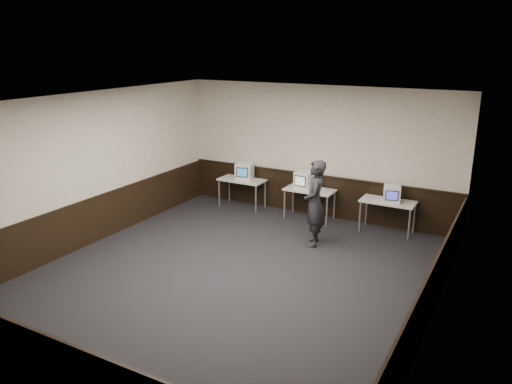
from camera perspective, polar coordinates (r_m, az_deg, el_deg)
floor at (r=9.37m, az=-2.72°, el=-9.57°), size 8.00×8.00×0.00m
ceiling at (r=8.46m, az=-3.02°, el=10.25°), size 8.00×8.00×0.00m
back_wall at (r=12.26m, az=7.02°, el=4.61°), size 7.00×0.00×7.00m
front_wall at (r=6.00m, az=-23.62°, el=-9.95°), size 7.00×0.00×7.00m
left_wall at (r=10.97m, az=-18.64°, el=2.41°), size 0.00×8.00×8.00m
right_wall at (r=7.64m, az=20.16°, el=-3.86°), size 0.00×8.00×8.00m
wainscot_back at (r=12.51m, az=6.80°, el=-0.34°), size 6.98×0.04×1.00m
wainscot_front at (r=6.56m, az=-22.31°, el=-18.54°), size 6.98×0.04×1.00m
wainscot_left at (r=11.27m, az=-18.05°, el=-3.03°), size 0.04×7.98×1.00m
wainscot_right at (r=8.08m, az=19.23°, el=-11.17°), size 0.04×7.98×1.00m
wainscot_rail at (r=12.35m, az=6.85°, el=1.94°), size 6.98×0.06×0.04m
desk_left at (r=12.94m, az=-1.61°, el=1.18°), size 1.20×0.60×0.75m
desk_center at (r=12.13m, az=6.15°, el=0.01°), size 1.20×0.60×0.75m
desk_right at (r=11.57m, az=14.85°, el=-1.31°), size 1.20×0.60×0.75m
emac_left at (r=12.88m, az=-1.32°, el=2.39°), size 0.51×0.53×0.42m
emac_center at (r=12.09m, az=5.64°, el=1.37°), size 0.49×0.51×0.42m
emac_right at (r=11.43m, az=15.27°, el=-0.22°), size 0.45×0.46×0.37m
person at (r=10.49m, az=6.72°, el=-1.30°), size 0.64×0.78×1.85m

